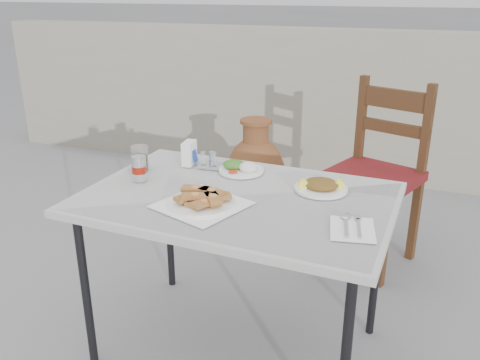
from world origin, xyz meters
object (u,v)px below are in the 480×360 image
(cafe_table, at_px, (237,207))
(pide_plate, at_px, (202,198))
(soda_can, at_px, (139,168))
(terracotta_urn, at_px, (255,174))
(cola_glass, at_px, (140,159))
(napkin_holder, at_px, (189,153))
(salad_chopped_plate, at_px, (321,186))
(condiment_caddy, at_px, (210,162))
(salad_rice_plate, at_px, (241,168))
(chair, at_px, (376,172))

(cafe_table, bearing_deg, pide_plate, -123.44)
(soda_can, height_order, terracotta_urn, soda_can)
(cola_glass, xyz_separation_m, napkin_holder, (0.18, 0.14, 0.01))
(napkin_holder, bearing_deg, salad_chopped_plate, -14.92)
(terracotta_urn, bearing_deg, salad_chopped_plate, -60.64)
(salad_chopped_plate, distance_m, condiment_caddy, 0.54)
(napkin_holder, height_order, condiment_caddy, napkin_holder)
(terracotta_urn, bearing_deg, condiment_caddy, -83.66)
(salad_rice_plate, xyz_separation_m, condiment_caddy, (-0.15, 0.01, 0.01))
(soda_can, bearing_deg, terracotta_urn, 85.55)
(cola_glass, distance_m, condiment_caddy, 0.31)
(pide_plate, bearing_deg, salad_rice_plate, 87.84)
(salad_chopped_plate, distance_m, cola_glass, 0.82)
(pide_plate, bearing_deg, soda_can, 156.87)
(pide_plate, distance_m, salad_chopped_plate, 0.50)
(soda_can, bearing_deg, salad_chopped_plate, 11.30)
(chair, bearing_deg, cafe_table, -92.49)
(napkin_holder, bearing_deg, cola_glass, -147.06)
(salad_chopped_plate, relative_size, chair, 0.21)
(cafe_table, relative_size, pide_plate, 3.32)
(pide_plate, relative_size, salad_chopped_plate, 1.76)
(chair, distance_m, terracotta_urn, 0.88)
(salad_rice_plate, xyz_separation_m, terracotta_urn, (-0.27, 1.06, -0.43))
(cafe_table, distance_m, cola_glass, 0.54)
(soda_can, distance_m, terracotta_urn, 1.39)
(cola_glass, bearing_deg, napkin_holder, 38.10)
(cola_glass, distance_m, terracotta_urn, 1.28)
(cafe_table, bearing_deg, terracotta_urn, 104.73)
(soda_can, relative_size, napkin_holder, 0.98)
(napkin_holder, height_order, terracotta_urn, napkin_holder)
(cafe_table, height_order, chair, chair)
(salad_chopped_plate, bearing_deg, salad_rice_plate, 165.63)
(salad_rice_plate, distance_m, napkin_holder, 0.26)
(chair, bearing_deg, terracotta_urn, -178.34)
(cafe_table, bearing_deg, salad_rice_plate, 106.79)
(napkin_holder, xyz_separation_m, terracotta_urn, (-0.01, 1.04, -0.47))
(cafe_table, height_order, salad_rice_plate, salad_rice_plate)
(soda_can, height_order, cola_glass, cola_glass)
(napkin_holder, relative_size, condiment_caddy, 1.01)
(chair, bearing_deg, soda_can, -110.18)
(napkin_holder, bearing_deg, chair, 38.40)
(pide_plate, distance_m, cola_glass, 0.50)
(condiment_caddy, xyz_separation_m, terracotta_urn, (-0.12, 1.05, -0.44))
(cafe_table, xyz_separation_m, salad_rice_plate, (-0.08, 0.26, 0.07))
(cola_glass, bearing_deg, cafe_table, -14.33)
(salad_rice_plate, relative_size, condiment_caddy, 1.86)
(pide_plate, relative_size, terracotta_urn, 0.54)
(cola_glass, xyz_separation_m, chair, (0.97, 0.89, -0.25))
(condiment_caddy, distance_m, chair, 1.05)
(condiment_caddy, relative_size, chair, 0.11)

